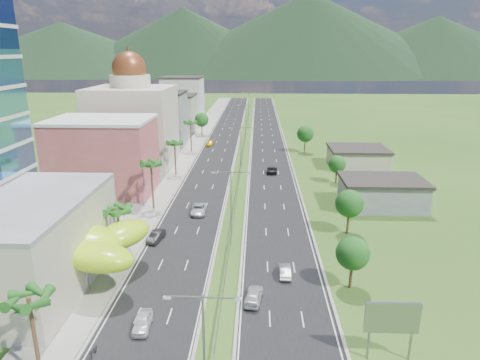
# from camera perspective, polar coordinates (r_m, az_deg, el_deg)

# --- Properties ---
(ground) EXTENTS (500.00, 500.00, 0.00)m
(ground) POSITION_cam_1_polar(r_m,az_deg,el_deg) (60.83, -1.76, -11.40)
(ground) COLOR #2D5119
(ground) RESTS_ON ground
(road_left) EXTENTS (11.00, 260.00, 0.04)m
(road_left) POSITION_cam_1_polar(r_m,az_deg,el_deg) (146.73, -2.22, 5.56)
(road_left) COLOR black
(road_left) RESTS_ON ground
(road_right) EXTENTS (11.00, 260.00, 0.04)m
(road_right) POSITION_cam_1_polar(r_m,az_deg,el_deg) (146.32, 3.68, 5.50)
(road_right) COLOR black
(road_right) RESTS_ON ground
(sidewalk_left) EXTENTS (7.00, 260.00, 0.12)m
(sidewalk_left) POSITION_cam_1_polar(r_m,az_deg,el_deg) (147.77, -5.91, 5.58)
(sidewalk_left) COLOR gray
(sidewalk_left) RESTS_ON ground
(median_guardrail) EXTENTS (0.10, 216.06, 0.76)m
(median_guardrail) POSITION_cam_1_polar(r_m,az_deg,el_deg) (128.60, 0.50, 4.22)
(median_guardrail) COLOR gray
(median_guardrail) RESTS_ON ground
(streetlight_median_a) EXTENTS (6.04, 0.25, 11.00)m
(streetlight_median_a) POSITION_cam_1_polar(r_m,az_deg,el_deg) (36.20, -4.84, -20.75)
(streetlight_median_a) COLOR gray
(streetlight_median_a) RESTS_ON ground
(streetlight_median_b) EXTENTS (6.04, 0.25, 11.00)m
(streetlight_median_b) POSITION_cam_1_polar(r_m,az_deg,el_deg) (67.26, -1.22, -2.27)
(streetlight_median_b) COLOR gray
(streetlight_median_b) RESTS_ON ground
(streetlight_median_c) EXTENTS (6.04, 0.25, 11.00)m
(streetlight_median_c) POSITION_cam_1_polar(r_m,az_deg,el_deg) (105.82, 0.11, 4.85)
(streetlight_median_c) COLOR gray
(streetlight_median_c) RESTS_ON ground
(streetlight_median_d) EXTENTS (6.04, 0.25, 11.00)m
(streetlight_median_d) POSITION_cam_1_polar(r_m,az_deg,el_deg) (150.10, 0.79, 8.43)
(streetlight_median_d) COLOR gray
(streetlight_median_d) RESTS_ON ground
(streetlight_median_e) EXTENTS (6.04, 0.25, 11.00)m
(streetlight_median_e) POSITION_cam_1_polar(r_m,az_deg,el_deg) (194.71, 1.16, 10.38)
(streetlight_median_e) COLOR gray
(streetlight_median_e) RESTS_ON ground
(lime_canopy) EXTENTS (18.00, 15.00, 7.40)m
(lime_canopy) POSITION_cam_1_polar(r_m,az_deg,el_deg) (59.88, -21.75, -7.84)
(lime_canopy) COLOR #AAE216
(lime_canopy) RESTS_ON ground
(pink_shophouse) EXTENTS (20.00, 15.00, 15.00)m
(pink_shophouse) POSITION_cam_1_polar(r_m,az_deg,el_deg) (93.68, -17.74, 2.92)
(pink_shophouse) COLOR #B34E49
(pink_shophouse) RESTS_ON ground
(domed_building) EXTENTS (20.00, 20.00, 28.70)m
(domed_building) POSITION_cam_1_polar(r_m,az_deg,el_deg) (114.38, -14.07, 7.61)
(domed_building) COLOR beige
(domed_building) RESTS_ON ground
(midrise_grey) EXTENTS (16.00, 15.00, 16.00)m
(midrise_grey) POSITION_cam_1_polar(r_m,az_deg,el_deg) (138.55, -10.73, 7.96)
(midrise_grey) COLOR slate
(midrise_grey) RESTS_ON ground
(midrise_beige) EXTENTS (16.00, 15.00, 13.00)m
(midrise_beige) POSITION_cam_1_polar(r_m,az_deg,el_deg) (160.04, -8.96, 8.67)
(midrise_beige) COLOR #B8AF98
(midrise_beige) RESTS_ON ground
(midrise_white) EXTENTS (16.00, 15.00, 18.00)m
(midrise_white) POSITION_cam_1_polar(r_m,az_deg,el_deg) (182.17, -7.60, 10.50)
(midrise_white) COLOR silver
(midrise_white) RESTS_ON ground
(billboard) EXTENTS (5.20, 0.35, 6.20)m
(billboard) POSITION_cam_1_polar(r_m,az_deg,el_deg) (44.92, 19.62, -17.12)
(billboard) COLOR gray
(billboard) RESTS_ON ground
(shed_near) EXTENTS (15.00, 10.00, 5.00)m
(shed_near) POSITION_cam_1_polar(r_m,az_deg,el_deg) (86.12, 18.40, -1.80)
(shed_near) COLOR slate
(shed_near) RESTS_ON ground
(shed_far) EXTENTS (14.00, 12.00, 4.40)m
(shed_far) POSITION_cam_1_polar(r_m,az_deg,el_deg) (114.61, 15.39, 2.85)
(shed_far) COLOR #B8AF98
(shed_far) RESTS_ON ground
(palm_tree_a) EXTENTS (3.60, 3.60, 9.10)m
(palm_tree_a) POSITION_cam_1_polar(r_m,az_deg,el_deg) (42.43, -26.32, -14.40)
(palm_tree_a) COLOR #47301C
(palm_tree_a) RESTS_ON ground
(palm_tree_b) EXTENTS (3.60, 3.60, 8.10)m
(palm_tree_b) POSITION_cam_1_polar(r_m,az_deg,el_deg) (62.65, -16.02, -4.12)
(palm_tree_b) COLOR #47301C
(palm_tree_b) RESTS_ON ground
(palm_tree_c) EXTENTS (3.60, 3.60, 9.60)m
(palm_tree_c) POSITION_cam_1_polar(r_m,az_deg,el_deg) (80.51, -11.78, 1.91)
(palm_tree_c) COLOR #47301C
(palm_tree_c) RESTS_ON ground
(palm_tree_d) EXTENTS (3.60, 3.60, 8.60)m
(palm_tree_d) POSITION_cam_1_polar(r_m,az_deg,el_deg) (102.56, -8.71, 4.72)
(palm_tree_d) COLOR #47301C
(palm_tree_d) RESTS_ON ground
(palm_tree_e) EXTENTS (3.60, 3.60, 9.40)m
(palm_tree_e) POSITION_cam_1_polar(r_m,az_deg,el_deg) (126.62, -6.61, 7.46)
(palm_tree_e) COLOR #47301C
(palm_tree_e) RESTS_ON ground
(leafy_tree_lfar) EXTENTS (4.90, 4.90, 8.05)m
(leafy_tree_lfar) POSITION_cam_1_polar(r_m,az_deg,el_deg) (151.48, -5.14, 8.00)
(leafy_tree_lfar) COLOR #47301C
(leafy_tree_lfar) RESTS_ON ground
(leafy_tree_ra) EXTENTS (4.20, 4.20, 6.90)m
(leafy_tree_ra) POSITION_cam_1_polar(r_m,az_deg,el_deg) (55.37, 14.79, -9.46)
(leafy_tree_ra) COLOR #47301C
(leafy_tree_ra) RESTS_ON ground
(leafy_tree_rb) EXTENTS (4.55, 4.55, 7.47)m
(leafy_tree_rb) POSITION_cam_1_polar(r_m,az_deg,el_deg) (71.15, 14.38, -3.07)
(leafy_tree_rb) COLOR #47301C
(leafy_tree_rb) RESTS_ON ground
(leafy_tree_rc) EXTENTS (3.85, 3.85, 6.33)m
(leafy_tree_rc) POSITION_cam_1_polar(r_m,az_deg,el_deg) (98.22, 12.82, 2.05)
(leafy_tree_rc) COLOR #47301C
(leafy_tree_rc) RESTS_ON ground
(leafy_tree_rd) EXTENTS (4.90, 4.90, 8.05)m
(leafy_tree_rd) POSITION_cam_1_polar(r_m,az_deg,el_deg) (126.36, 8.70, 6.10)
(leafy_tree_rd) COLOR #47301C
(leafy_tree_rd) RESTS_ON ground
(mountain_ridge) EXTENTS (860.00, 140.00, 90.00)m
(mountain_ridge) POSITION_cam_1_polar(r_m,az_deg,el_deg) (507.33, 8.92, 13.44)
(mountain_ridge) COLOR black
(mountain_ridge) RESTS_ON ground
(car_white_near_left) EXTENTS (1.97, 4.43, 1.48)m
(car_white_near_left) POSITION_cam_1_polar(r_m,az_deg,el_deg) (49.66, -12.86, -17.97)
(car_white_near_left) COLOR silver
(car_white_near_left) RESTS_ON road_left
(car_dark_left) EXTENTS (2.32, 4.76, 1.50)m
(car_dark_left) POSITION_cam_1_polar(r_m,az_deg,el_deg) (69.19, -11.12, -7.35)
(car_dark_left) COLOR black
(car_dark_left) RESTS_ON road_left
(car_silver_mid_left) EXTENTS (2.89, 5.78, 1.57)m
(car_silver_mid_left) POSITION_cam_1_polar(r_m,az_deg,el_deg) (79.16, -5.54, -3.90)
(car_silver_mid_left) COLOR #B8BCC1
(car_silver_mid_left) RESTS_ON road_left
(car_yellow_far_left) EXTENTS (2.57, 5.34, 1.50)m
(car_yellow_far_left) POSITION_cam_1_polar(r_m,az_deg,el_deg) (135.61, -4.03, 4.92)
(car_yellow_far_left) COLOR gold
(car_yellow_far_left) RESTS_ON road_left
(car_white_near_right) EXTENTS (2.56, 4.97, 1.62)m
(car_white_near_right) POSITION_cam_1_polar(r_m,az_deg,el_deg) (52.83, 1.85, -15.09)
(car_white_near_right) COLOR silver
(car_white_near_right) RESTS_ON road_right
(car_silver_right) EXTENTS (1.49, 4.17, 1.37)m
(car_silver_right) POSITION_cam_1_polar(r_m,az_deg,el_deg) (58.42, 6.03, -11.96)
(car_silver_right) COLOR #ABADB3
(car_silver_right) RESTS_ON road_right
(car_dark_far_right) EXTENTS (2.81, 5.49, 1.48)m
(car_dark_far_right) POSITION_cam_1_polar(r_m,az_deg,el_deg) (104.96, 4.28, 1.35)
(car_dark_far_right) COLOR black
(car_dark_far_right) RESTS_ON road_right
(motorcycle) EXTENTS (0.66, 2.11, 1.35)m
(motorcycle) POSITION_cam_1_polar(r_m,az_deg,el_deg) (47.19, -19.06, -20.74)
(motorcycle) COLOR black
(motorcycle) RESTS_ON road_left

